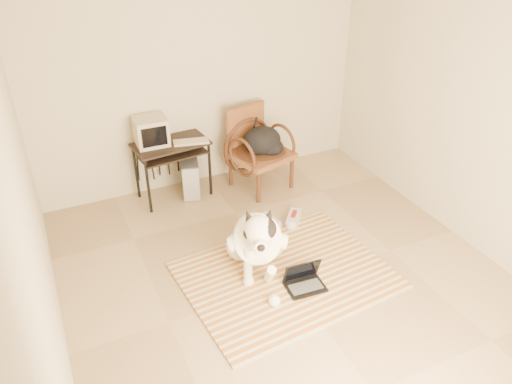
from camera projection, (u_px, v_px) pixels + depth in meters
floor at (290, 283)px, 4.70m from camera, size 4.50×4.50×0.00m
wall_back at (201, 75)px, 5.74m from camera, size 4.50×0.00×4.50m
wall_left at (29, 214)px, 3.27m from camera, size 0.00×4.50×4.50m
wall_right at (481, 115)px, 4.72m from camera, size 0.00×4.50×4.50m
rug at (286, 275)px, 4.78m from camera, size 2.00×1.60×0.02m
dog at (257, 240)px, 4.70m from camera, size 0.65×1.19×0.87m
laptop at (304, 280)px, 4.61m from camera, size 0.37×0.28×0.25m
computer_desk at (172, 151)px, 5.73m from camera, size 0.89×0.56×0.70m
crt_monitor at (151, 131)px, 5.58m from camera, size 0.36×0.35×0.32m
desk_keyboard at (191, 142)px, 5.68m from camera, size 0.42×0.23×0.03m
pc_tower at (190, 176)px, 6.01m from camera, size 0.32×0.51×0.45m
rattan_chair at (258, 149)px, 6.03m from camera, size 0.79×0.77×0.98m
backpack at (264, 142)px, 5.92m from camera, size 0.46×0.40×0.34m
sneaker_left at (269, 222)px, 5.48m from camera, size 0.17×0.30×0.10m
sneaker_right at (293, 219)px, 5.52m from camera, size 0.30×0.32×0.11m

